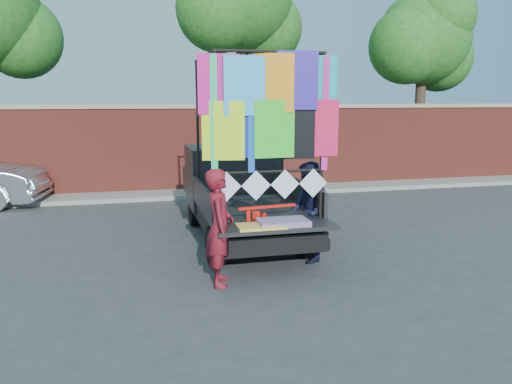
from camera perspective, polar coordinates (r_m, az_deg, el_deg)
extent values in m
plane|color=#38383A|center=(8.78, 3.38, -7.73)|extent=(90.00, 90.00, 0.00)
cube|color=#96372B|center=(15.24, -4.33, 4.86)|extent=(30.00, 0.35, 2.50)
cube|color=tan|center=(15.17, -4.40, 9.75)|extent=(30.00, 0.45, 0.12)
cube|color=gray|center=(14.72, -3.82, -0.02)|extent=(30.00, 1.20, 0.12)
sphere|color=#1C5819|center=(16.95, -25.26, 15.66)|extent=(2.40, 2.40, 2.40)
cylinder|color=#38281C|center=(16.53, -1.62, 10.46)|extent=(0.36, 0.36, 5.46)
sphere|color=#1C5819|center=(17.29, 1.12, 18.25)|extent=(2.40, 2.40, 2.40)
sphere|color=#1C5819|center=(16.31, -4.36, 20.07)|extent=(2.60, 2.60, 2.60)
cylinder|color=#38281C|center=(19.00, 18.17, 8.58)|extent=(0.36, 0.36, 4.55)
sphere|color=#1C5819|center=(19.11, 18.63, 16.39)|extent=(3.20, 3.20, 3.20)
sphere|color=#1C5819|center=(19.87, 20.15, 14.17)|extent=(2.40, 2.40, 2.40)
sphere|color=#1C5819|center=(18.41, 16.89, 15.71)|extent=(2.60, 2.60, 2.60)
sphere|color=#1C5819|center=(18.85, 20.58, 18.36)|extent=(2.20, 2.20, 2.20)
cylinder|color=black|center=(11.10, -6.99, -2.06)|extent=(0.23, 0.68, 0.68)
cylinder|color=black|center=(8.41, -4.71, -6.12)|extent=(0.23, 0.68, 0.68)
cylinder|color=black|center=(11.40, 1.11, -1.66)|extent=(0.23, 0.68, 0.68)
cylinder|color=black|center=(8.80, 5.80, -5.39)|extent=(0.23, 0.68, 0.68)
cube|color=black|center=(9.80, -1.29, -2.63)|extent=(1.76, 4.36, 0.31)
cube|color=black|center=(8.99, -0.23, -1.92)|extent=(1.87, 2.39, 0.10)
cube|color=black|center=(8.78, -6.03, -0.76)|extent=(0.06, 2.39, 0.47)
cube|color=black|center=(9.20, 5.31, -0.23)|extent=(0.06, 2.39, 0.47)
cube|color=black|center=(10.07, -1.79, 0.74)|extent=(1.87, 0.06, 0.47)
cube|color=black|center=(11.04, -2.87, 1.87)|extent=(1.87, 1.66, 1.30)
cube|color=#8C9EAD|center=(10.53, -2.41, 3.73)|extent=(1.66, 0.06, 0.57)
cube|color=#8C9EAD|center=(11.77, -3.60, 3.42)|extent=(1.66, 0.10, 0.73)
cube|color=black|center=(12.18, -3.87, 1.45)|extent=(1.82, 0.93, 0.57)
cube|color=black|center=(7.62, 2.32, -4.05)|extent=(1.87, 0.57, 0.06)
cube|color=black|center=(7.95, 1.82, -6.38)|extent=(1.92, 0.16, 0.19)
cylinder|color=black|center=(7.57, -4.61, 6.02)|extent=(0.05, 0.05, 2.59)
cylinder|color=black|center=(9.72, -6.67, 6.98)|extent=(0.05, 0.05, 2.59)
cylinder|color=black|center=(8.01, 7.56, 6.22)|extent=(0.05, 0.05, 2.59)
cylinder|color=black|center=(10.07, 3.05, 7.15)|extent=(0.05, 0.05, 2.59)
cylinder|color=black|center=(7.76, 1.70, 15.75)|extent=(1.76, 0.05, 0.05)
cylinder|color=black|center=(9.87, -1.77, 14.63)|extent=(1.76, 0.05, 0.05)
cylinder|color=black|center=(8.65, -5.93, 15.16)|extent=(0.05, 2.23, 0.05)
cylinder|color=black|center=(9.04, 5.19, 14.97)|extent=(0.05, 2.23, 0.05)
cylinder|color=black|center=(7.80, 1.63, 2.36)|extent=(1.76, 0.04, 0.04)
cube|color=#E6198C|center=(7.54, -4.12, 12.32)|extent=(0.64, 0.02, 0.88)
cube|color=#35B5FF|center=(7.57, -1.10, 12.34)|extent=(0.64, 0.02, 0.88)
cube|color=orange|center=(7.71, 1.72, 12.31)|extent=(0.64, 0.02, 0.88)
cube|color=#3A22AD|center=(7.78, 4.63, 12.26)|extent=(0.64, 0.02, 0.88)
cube|color=#0DB8B5|center=(7.95, 7.26, 12.17)|extent=(0.64, 0.02, 0.88)
cube|color=#CFFF1A|center=(7.51, -4.00, 7.19)|extent=(0.64, 0.02, 0.88)
cube|color=#1529C5|center=(7.62, -1.15, 7.26)|extent=(0.64, 0.02, 0.88)
cube|color=#2FE428|center=(7.68, 1.78, 7.28)|extent=(0.64, 0.02, 0.88)
cube|color=black|center=(7.83, 4.46, 7.32)|extent=(0.64, 0.02, 0.88)
cube|color=#F21C50|center=(7.92, 7.26, 7.30)|extent=(0.64, 0.02, 0.88)
cube|color=#1BD877|center=(7.50, -4.83, 8.76)|extent=(0.10, 0.01, 1.76)
cube|color=#E52699|center=(7.97, 7.94, 8.80)|extent=(0.10, 0.01, 1.76)
cube|color=blue|center=(7.61, -0.54, 8.82)|extent=(0.10, 0.01, 1.76)
cube|color=white|center=(7.65, -3.42, 0.61)|extent=(0.47, 0.01, 0.47)
cube|color=white|center=(7.75, 0.01, 0.75)|extent=(0.47, 0.01, 0.47)
cube|color=white|center=(7.87, 3.33, 0.89)|extent=(0.47, 0.01, 0.47)
cube|color=white|center=(8.02, 6.55, 1.02)|extent=(0.47, 0.01, 0.47)
cube|color=#E63353|center=(7.63, 3.07, -3.48)|extent=(0.78, 0.47, 0.08)
cube|color=#EBC54A|center=(7.47, 0.56, -3.93)|extent=(0.73, 0.41, 0.04)
imported|color=maroon|center=(7.43, -4.18, -4.06)|extent=(0.52, 0.70, 1.76)
imported|color=#151736|center=(8.55, 5.99, -2.28)|extent=(0.74, 0.90, 1.72)
cube|color=red|center=(7.91, 1.27, -1.70)|extent=(0.97, 0.16, 0.04)
cube|color=red|center=(7.89, -0.85, -4.01)|extent=(0.06, 0.02, 0.56)
cube|color=red|center=(7.91, -0.27, -4.11)|extent=(0.06, 0.02, 0.56)
cube|color=red|center=(7.94, 0.30, -4.22)|extent=(0.06, 0.02, 0.56)
cube|color=red|center=(7.96, 0.87, -4.32)|extent=(0.06, 0.02, 0.56)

